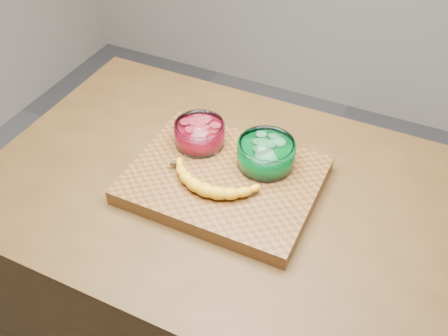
% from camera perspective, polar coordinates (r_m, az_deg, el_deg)
% --- Properties ---
extents(counter, '(1.20, 0.80, 0.90)m').
position_cam_1_polar(counter, '(1.59, 0.00, -13.58)').
color(counter, '#4B3216').
rests_on(counter, ground).
extents(cutting_board, '(0.45, 0.35, 0.04)m').
position_cam_1_polar(cutting_board, '(1.22, 0.00, -1.37)').
color(cutting_board, brown).
rests_on(cutting_board, counter).
extents(bowl_red, '(0.13, 0.13, 0.06)m').
position_cam_1_polar(bowl_red, '(1.28, -2.80, 3.94)').
color(bowl_red, white).
rests_on(bowl_red, cutting_board).
extents(bowl_green, '(0.14, 0.14, 0.07)m').
position_cam_1_polar(bowl_green, '(1.22, 4.83, 1.63)').
color(bowl_green, white).
rests_on(bowl_green, cutting_board).
extents(banana, '(0.26, 0.11, 0.04)m').
position_cam_1_polar(banana, '(1.17, -1.49, -1.63)').
color(banana, gold).
rests_on(banana, cutting_board).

